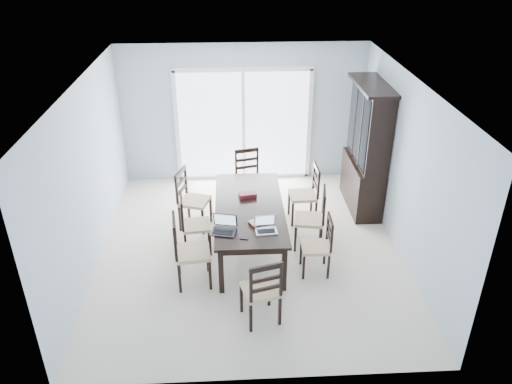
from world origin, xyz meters
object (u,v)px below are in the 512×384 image
china_hutch (366,150)px  chair_left_near (185,244)px  chair_left_far (188,193)px  chair_right_near (322,240)px  game_box (248,195)px  cell_phone (244,238)px  laptop_silver (266,229)px  chair_end_far (248,172)px  chair_left_mid (190,218)px  laptop_dark (223,229)px  dining_table (249,211)px  chair_end_near (263,286)px  hot_tub (209,136)px  chair_right_far (309,188)px  chair_right_mid (316,212)px

china_hutch → chair_left_near: (-2.92, -2.01, -0.44)m
chair_left_near → chair_left_far: 1.50m
chair_right_near → game_box: 1.37m
chair_left_far → cell_phone: chair_left_far is taller
chair_right_near → laptop_silver: chair_right_near is taller
chair_right_near → chair_end_far: (-0.94, 2.08, 0.07)m
laptop_silver → chair_left_mid: bearing=142.2°
china_hutch → cell_phone: 3.01m
china_hutch → chair_left_far: china_hutch is taller
chair_end_far → laptop_dark: size_ratio=3.08×
dining_table → chair_left_mid: bearing=179.1°
chair_left_far → chair_end_near: chair_left_far is taller
dining_table → chair_right_near: chair_right_near is taller
chair_left_near → chair_right_near: (1.88, 0.15, -0.10)m
chair_left_mid → chair_end_near: (0.98, -1.64, 0.02)m
hot_tub → cell_phone: bearing=-82.3°
chair_right_near → chair_end_far: bearing=25.7°
dining_table → chair_end_far: 1.47m
chair_left_mid → dining_table: bearing=83.0°
chair_left_far → chair_right_near: size_ratio=1.13×
chair_left_near → chair_left_far: bearing=175.4°
china_hutch → laptop_dark: china_hutch is taller
chair_left_near → chair_end_near: (0.99, -0.86, -0.05)m
chair_end_far → laptop_silver: chair_end_far is taller
hot_tub → chair_left_far: bearing=-95.2°
chair_end_near → cell_phone: size_ratio=9.97×
chair_left_near → chair_end_far: (0.95, 2.23, -0.03)m
dining_table → chair_end_far: (0.05, 1.47, -0.06)m
chair_right_far → cell_phone: chair_right_far is taller
chair_right_near → chair_left_near: bearing=96.0°
chair_right_far → dining_table: bearing=126.8°
dining_table → chair_left_far: bearing=142.0°
game_box → chair_left_mid: bearing=-162.5°
china_hutch → hot_tub: size_ratio=1.10×
cell_phone → chair_right_far: bearing=68.5°
chair_left_far → chair_end_far: 1.23m
cell_phone → chair_left_near: bearing=-174.1°
china_hutch → chair_right_far: china_hutch is taller
chair_right_mid → dining_table: bearing=101.9°
cell_phone → game_box: game_box is taller
game_box → cell_phone: bearing=-94.6°
chair_right_near → chair_end_near: bearing=140.1°
chair_right_far → cell_phone: (-1.12, -1.67, 0.16)m
chair_left_mid → laptop_dark: size_ratio=2.88×
chair_right_near → chair_left_far: bearing=56.4°
chair_left_near → chair_left_mid: size_ratio=1.12×
china_hutch → chair_left_far: bearing=-170.3°
dining_table → cell_phone: (-0.10, -0.85, 0.08)m
dining_table → chair_right_far: bearing=39.0°
dining_table → game_box: game_box is taller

